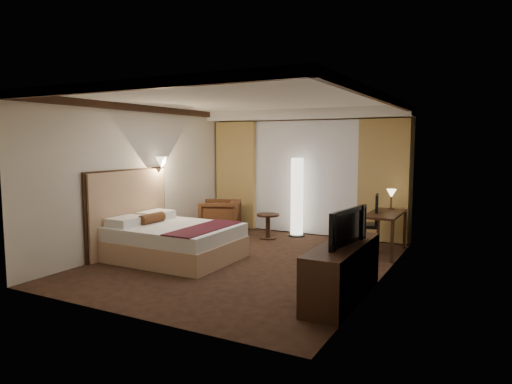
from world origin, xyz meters
The scene contains 21 objects.
floor centered at (0.00, 0.00, 0.00)m, with size 4.50×5.50×0.01m, color black.
ceiling centered at (0.00, 0.00, 2.70)m, with size 4.50×5.50×0.01m, color white.
back_wall centered at (0.00, 2.75, 1.35)m, with size 4.50×0.02×2.70m, color beige.
left_wall centered at (-2.25, 0.00, 1.35)m, with size 0.02×5.50×2.70m, color beige.
right_wall centered at (2.25, 0.00, 1.35)m, with size 0.02×5.50×2.70m, color beige.
crown_molding centered at (0.00, 0.00, 2.64)m, with size 4.50×5.50×0.12m, color black, non-canonical shape.
soffit centered at (0.00, 2.50, 2.60)m, with size 4.50×0.50×0.20m, color white.
curtain_sheer centered at (0.00, 2.67, 1.25)m, with size 2.48×0.04×2.45m, color silver.
curtain_left_drape centered at (-1.70, 2.61, 1.25)m, with size 1.00×0.14×2.45m, color tan.
curtain_right_drape centered at (1.70, 2.61, 1.25)m, with size 1.00×0.14×2.45m, color tan.
wall_sconce centered at (-2.09, 0.41, 1.62)m, with size 0.24×0.24×0.24m, color white, non-canonical shape.
bed centered at (-1.16, -0.39, 0.30)m, with size 2.05×1.60×0.60m, color white, non-canonical shape.
headboard centered at (-2.20, -0.39, 0.75)m, with size 0.12×1.90×1.50m, color tan, non-canonical shape.
armchair centered at (-1.60, 1.75, 0.42)m, with size 0.81×0.76×0.84m, color #442314.
side_table centered at (-0.48, 1.84, 0.26)m, with size 0.48×0.48×0.52m, color black, non-canonical shape.
floor_lamp centered at (-0.06, 2.38, 0.85)m, with size 0.36×0.36×1.69m, color white, non-canonical shape.
desk centered at (1.95, 1.70, 0.38)m, with size 0.55×1.28×0.75m, color black, non-canonical shape.
desk_lamp centered at (1.95, 2.19, 0.92)m, with size 0.18×0.18×0.34m, color #FFD899, non-canonical shape.
office_chair centered at (1.60, 1.65, 0.54)m, with size 0.52×0.52×1.08m, color black, non-canonical shape.
dresser centered at (2.00, -1.00, 0.36)m, with size 0.50×1.85×0.72m, color black, non-canonical shape.
television centered at (1.97, -1.00, 1.01)m, with size 1.01×0.58×0.13m, color black.
Camera 1 is at (3.69, -6.56, 2.01)m, focal length 32.00 mm.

